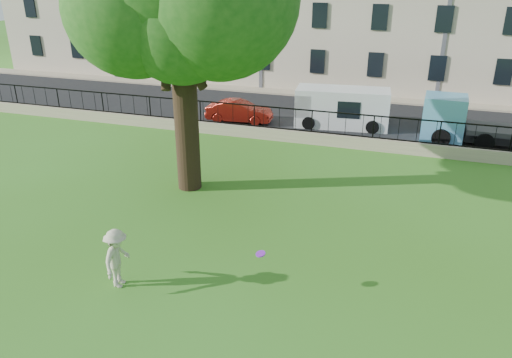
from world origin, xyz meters
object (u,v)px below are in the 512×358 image
(man, at_px, (117,258))
(frisbee, at_px, (261,254))
(blue_truck, at_px, (482,122))
(red_sedan, at_px, (239,111))
(white_van, at_px, (342,108))

(man, relative_size, frisbee, 6.45)
(frisbee, xyz_separation_m, blue_truck, (6.67, 14.87, 0.02))
(frisbee, height_order, red_sedan, red_sedan)
(red_sedan, bearing_deg, frisbee, -163.54)
(frisbee, bearing_deg, man, -164.91)
(man, height_order, frisbee, man)
(man, xyz_separation_m, white_van, (3.45, 16.90, 0.18))
(white_van, xyz_separation_m, blue_truck, (7.01, -1.00, 0.11))
(frisbee, distance_m, red_sedan, 16.05)
(man, bearing_deg, white_van, -16.52)
(red_sedan, bearing_deg, blue_truck, -95.49)
(frisbee, relative_size, white_van, 0.05)
(man, relative_size, blue_truck, 0.31)
(frisbee, height_order, blue_truck, blue_truck)
(man, distance_m, frisbee, 3.95)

